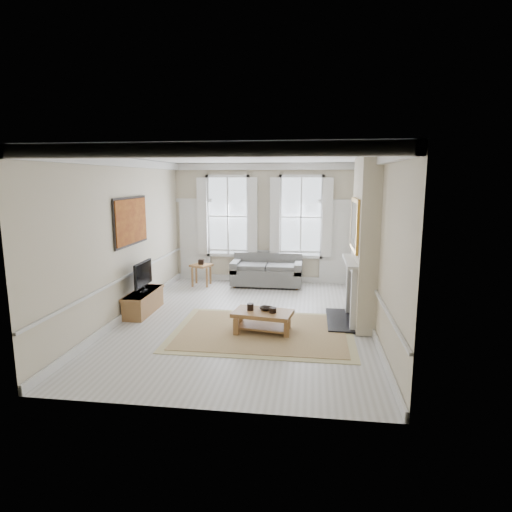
# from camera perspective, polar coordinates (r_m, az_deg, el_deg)

# --- Properties ---
(floor) EXTENTS (7.20, 7.20, 0.00)m
(floor) POSITION_cam_1_polar(r_m,az_deg,el_deg) (9.18, -1.47, -8.57)
(floor) COLOR #B7B5AD
(floor) RESTS_ON ground
(ceiling) EXTENTS (7.20, 7.20, 0.00)m
(ceiling) POSITION_cam_1_polar(r_m,az_deg,el_deg) (8.70, -1.57, 13.13)
(ceiling) COLOR white
(ceiling) RESTS_ON back_wall
(back_wall) EXTENTS (5.20, 0.00, 5.20)m
(back_wall) POSITION_cam_1_polar(r_m,az_deg,el_deg) (12.33, 1.11, 4.37)
(back_wall) COLOR beige
(back_wall) RESTS_ON floor
(left_wall) EXTENTS (0.00, 7.20, 7.20)m
(left_wall) POSITION_cam_1_polar(r_m,az_deg,el_deg) (9.54, -17.14, 2.19)
(left_wall) COLOR beige
(left_wall) RESTS_ON floor
(right_wall) EXTENTS (0.00, 7.20, 7.20)m
(right_wall) POSITION_cam_1_polar(r_m,az_deg,el_deg) (8.76, 15.52, 1.59)
(right_wall) COLOR beige
(right_wall) RESTS_ON floor
(window_left) EXTENTS (1.26, 0.20, 2.20)m
(window_left) POSITION_cam_1_polar(r_m,az_deg,el_deg) (12.42, -3.75, 5.32)
(window_left) COLOR #B2BCC6
(window_left) RESTS_ON back_wall
(window_right) EXTENTS (1.26, 0.20, 2.20)m
(window_right) POSITION_cam_1_polar(r_m,az_deg,el_deg) (12.19, 6.02, 5.19)
(window_right) COLOR #B2BCC6
(window_right) RESTS_ON back_wall
(door_left) EXTENTS (0.90, 0.08, 2.30)m
(door_left) POSITION_cam_1_polar(r_m,az_deg,el_deg) (12.75, -8.12, 1.97)
(door_left) COLOR silver
(door_left) RESTS_ON floor
(door_right) EXTENTS (0.90, 0.08, 2.30)m
(door_right) POSITION_cam_1_polar(r_m,az_deg,el_deg) (12.30, 10.62, 1.60)
(door_right) COLOR silver
(door_right) RESTS_ON floor
(painting) EXTENTS (0.05, 1.66, 1.06)m
(painting) POSITION_cam_1_polar(r_m,az_deg,el_deg) (9.76, -16.31, 4.47)
(painting) COLOR #AD621D
(painting) RESTS_ON left_wall
(chimney_breast) EXTENTS (0.35, 1.70, 3.38)m
(chimney_breast) POSITION_cam_1_polar(r_m,az_deg,el_deg) (8.94, 14.24, 1.82)
(chimney_breast) COLOR beige
(chimney_breast) RESTS_ON floor
(hearth) EXTENTS (0.55, 1.50, 0.05)m
(hearth) POSITION_cam_1_polar(r_m,az_deg,el_deg) (9.28, 11.15, -8.39)
(hearth) COLOR black
(hearth) RESTS_ON floor
(fireplace) EXTENTS (0.21, 1.45, 1.33)m
(fireplace) POSITION_cam_1_polar(r_m,az_deg,el_deg) (9.10, 12.56, -4.18)
(fireplace) COLOR silver
(fireplace) RESTS_ON floor
(mirror) EXTENTS (0.06, 1.26, 1.06)m
(mirror) POSITION_cam_1_polar(r_m,az_deg,el_deg) (8.87, 12.96, 4.09)
(mirror) COLOR #BE8A34
(mirror) RESTS_ON chimney_breast
(sofa) EXTENTS (1.95, 0.95, 0.88)m
(sofa) POSITION_cam_1_polar(r_m,az_deg,el_deg) (12.04, 1.48, -2.20)
(sofa) COLOR #595957
(sofa) RESTS_ON floor
(side_table) EXTENTS (0.65, 0.65, 0.60)m
(side_table) POSITION_cam_1_polar(r_m,az_deg,el_deg) (12.09, -7.30, -1.63)
(side_table) COLOR brown
(side_table) RESTS_ON floor
(rug) EXTENTS (3.50, 2.60, 0.02)m
(rug) POSITION_cam_1_polar(r_m,az_deg,el_deg) (8.51, 0.90, -10.04)
(rug) COLOR #9D7C51
(rug) RESTS_ON floor
(coffee_table) EXTENTS (1.22, 0.83, 0.42)m
(coffee_table) POSITION_cam_1_polar(r_m,az_deg,el_deg) (8.40, 0.90, -7.92)
(coffee_table) COLOR brown
(coffee_table) RESTS_ON rug
(ceramic_pot_a) EXTENTS (0.13, 0.13, 0.13)m
(ceramic_pot_a) POSITION_cam_1_polar(r_m,az_deg,el_deg) (8.43, -0.75, -6.80)
(ceramic_pot_a) COLOR black
(ceramic_pot_a) RESTS_ON coffee_table
(ceramic_pot_b) EXTENTS (0.14, 0.14, 0.10)m
(ceramic_pot_b) POSITION_cam_1_polar(r_m,az_deg,el_deg) (8.29, 2.25, -7.23)
(ceramic_pot_b) COLOR black
(ceramic_pot_b) RESTS_ON coffee_table
(bowl) EXTENTS (0.31, 0.31, 0.06)m
(bowl) POSITION_cam_1_polar(r_m,az_deg,el_deg) (8.46, 1.32, -7.02)
(bowl) COLOR black
(bowl) RESTS_ON coffee_table
(tv_stand) EXTENTS (0.44, 1.36, 0.49)m
(tv_stand) POSITION_cam_1_polar(r_m,az_deg,el_deg) (9.95, -14.76, -5.96)
(tv_stand) COLOR brown
(tv_stand) RESTS_ON floor
(tv) EXTENTS (0.08, 0.90, 0.68)m
(tv) POSITION_cam_1_polar(r_m,az_deg,el_deg) (9.79, -14.81, -2.38)
(tv) COLOR black
(tv) RESTS_ON tv_stand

